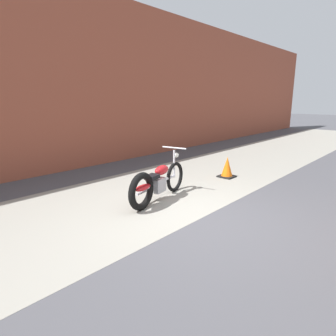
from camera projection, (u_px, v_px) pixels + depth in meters
ground_plane at (200, 219)px, 5.01m from camera, size 80.00×80.00×0.00m
sidewalk_slab at (134, 197)px, 6.16m from camera, size 36.00×3.50×0.01m
brick_building_wall at (48, 80)px, 7.82m from camera, size 36.00×0.50×5.14m
motorcycle_red at (156, 183)px, 5.77m from camera, size 1.98×0.69×1.03m
traffic_cone at (227, 168)px, 7.67m from camera, size 0.40×0.40×0.55m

